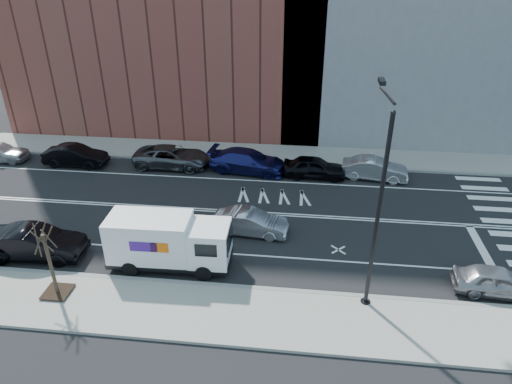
% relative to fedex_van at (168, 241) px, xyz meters
% --- Properties ---
extents(ground, '(120.00, 120.00, 0.00)m').
position_rel_fedex_van_xyz_m(ground, '(2.48, 5.60, -1.45)').
color(ground, black).
rests_on(ground, ground).
extents(sidewalk_near, '(44.00, 3.60, 0.15)m').
position_rel_fedex_van_xyz_m(sidewalk_near, '(2.48, -3.20, -1.37)').
color(sidewalk_near, gray).
rests_on(sidewalk_near, ground).
extents(sidewalk_far, '(44.00, 3.60, 0.15)m').
position_rel_fedex_van_xyz_m(sidewalk_far, '(2.48, 14.40, -1.37)').
color(sidewalk_far, gray).
rests_on(sidewalk_far, ground).
extents(curb_near, '(44.00, 0.25, 0.17)m').
position_rel_fedex_van_xyz_m(curb_near, '(2.48, -1.40, -1.36)').
color(curb_near, gray).
rests_on(curb_near, ground).
extents(curb_far, '(44.00, 0.25, 0.17)m').
position_rel_fedex_van_xyz_m(curb_far, '(2.48, 12.60, -1.36)').
color(curb_far, gray).
rests_on(curb_far, ground).
extents(crosswalk, '(3.00, 14.00, 0.01)m').
position_rel_fedex_van_xyz_m(crosswalk, '(18.48, 5.60, -1.45)').
color(crosswalk, white).
rests_on(crosswalk, ground).
extents(road_markings, '(40.00, 8.60, 0.01)m').
position_rel_fedex_van_xyz_m(road_markings, '(2.48, 5.60, -1.45)').
color(road_markings, white).
rests_on(road_markings, ground).
extents(streetlight, '(0.44, 4.02, 9.34)m').
position_rel_fedex_van_xyz_m(streetlight, '(9.48, -1.31, 3.63)').
color(streetlight, black).
rests_on(streetlight, ground).
extents(street_tree, '(1.20, 1.20, 3.75)m').
position_rel_fedex_van_xyz_m(street_tree, '(-4.52, -2.80, 0.00)').
color(street_tree, black).
rests_on(street_tree, ground).
extents(fedex_van, '(6.10, 2.28, 2.76)m').
position_rel_fedex_van_xyz_m(fedex_van, '(0.00, 0.00, 0.00)').
color(fedex_van, black).
rests_on(fedex_van, ground).
extents(far_parked_b, '(4.61, 1.68, 1.51)m').
position_rel_fedex_van_xyz_m(far_parked_b, '(-10.19, 10.94, -0.69)').
color(far_parked_b, black).
rests_on(far_parked_b, ground).
extents(far_parked_c, '(5.49, 2.55, 1.52)m').
position_rel_fedex_van_xyz_m(far_parked_c, '(-3.12, 11.52, -0.69)').
color(far_parked_c, '#494C50').
rests_on(far_parked_c, ground).
extents(far_parked_d, '(5.79, 2.94, 1.61)m').
position_rel_fedex_van_xyz_m(far_parked_d, '(2.48, 11.32, -0.64)').
color(far_parked_d, navy).
rests_on(far_parked_d, ground).
extents(far_parked_e, '(4.38, 1.84, 1.48)m').
position_rel_fedex_van_xyz_m(far_parked_e, '(7.17, 10.97, -0.71)').
color(far_parked_e, black).
rests_on(far_parked_e, ground).
extents(far_parked_f, '(4.62, 2.10, 1.47)m').
position_rel_fedex_van_xyz_m(far_parked_f, '(11.28, 11.18, -0.71)').
color(far_parked_f, '#BABABF').
rests_on(far_parked_f, ground).
extents(driving_sedan, '(4.27, 1.79, 1.37)m').
position_rel_fedex_van_xyz_m(driving_sedan, '(3.63, 3.41, -0.76)').
color(driving_sedan, '#B1B1B6').
rests_on(driving_sedan, ground).
extents(near_parked_rear_a, '(5.11, 2.02, 1.66)m').
position_rel_fedex_van_xyz_m(near_parked_rear_a, '(-7.03, -0.06, -0.62)').
color(near_parked_rear_a, black).
rests_on(near_parked_rear_a, ground).
extents(near_parked_front, '(4.03, 1.87, 1.34)m').
position_rel_fedex_van_xyz_m(near_parked_front, '(15.52, -0.32, -0.78)').
color(near_parked_front, '#9E9EA3').
rests_on(near_parked_front, ground).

